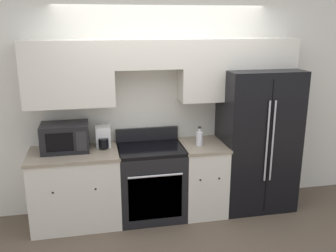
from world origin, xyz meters
name	(u,v)px	position (x,y,z in m)	size (l,w,h in m)	color
ground_plane	(173,225)	(0.00, 0.00, 0.00)	(12.00, 12.00, 0.00)	brown
wall_back	(164,93)	(0.01, 0.59, 1.47)	(8.00, 0.39, 2.60)	silver
lower_cabinets_left	(76,188)	(-1.10, 0.31, 0.44)	(1.02, 0.64, 0.88)	silver
lower_cabinets_right	(202,177)	(0.43, 0.31, 0.44)	(0.53, 0.64, 0.88)	silver
oven_range	(151,181)	(-0.21, 0.31, 0.45)	(0.78, 0.65, 1.04)	black
refrigerator	(255,138)	(1.14, 0.39, 0.88)	(0.91, 0.80, 1.77)	black
microwave	(65,137)	(-1.18, 0.40, 1.04)	(0.53, 0.37, 0.32)	black
bottle	(199,138)	(0.37, 0.27, 0.97)	(0.08, 0.08, 0.23)	silver
coffee_maker	(103,138)	(-0.75, 0.45, 0.99)	(0.17, 0.24, 0.24)	white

